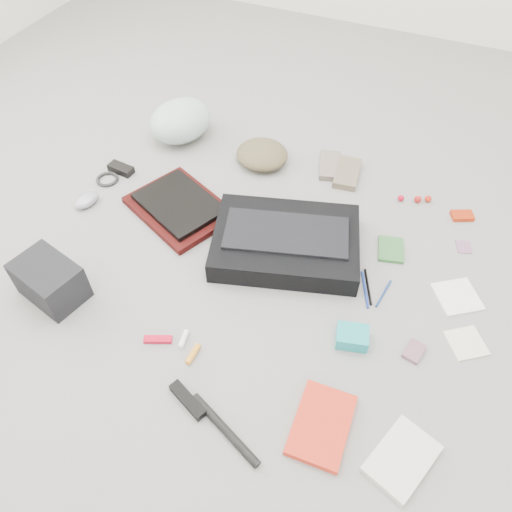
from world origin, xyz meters
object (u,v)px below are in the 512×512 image
at_px(laptop, 179,204).
at_px(accordion_wallet, 352,337).
at_px(camera_bag, 50,281).
at_px(messenger_bag, 286,242).
at_px(book_red, 322,425).
at_px(bike_helmet, 181,121).

height_order(laptop, accordion_wallet, same).
relative_size(camera_bag, accordion_wallet, 2.20).
bearing_deg(messenger_bag, book_red, -76.36).
height_order(messenger_bag, book_red, messenger_bag).
bearing_deg(book_red, laptop, 140.08).
height_order(messenger_bag, laptop, messenger_bag).
relative_size(laptop, camera_bag, 1.49).
height_order(book_red, accordion_wallet, accordion_wallet).
distance_m(messenger_bag, book_red, 0.66).
relative_size(messenger_bag, book_red, 2.28).
bearing_deg(book_red, accordion_wallet, 87.89).
xyz_separation_m(laptop, bike_helmet, (-0.22, 0.43, 0.05)).
relative_size(messenger_bag, bike_helmet, 1.76).
bearing_deg(laptop, accordion_wallet, 3.29).
xyz_separation_m(camera_bag, book_red, (0.97, -0.08, -0.06)).
bearing_deg(camera_bag, bike_helmet, 106.18).
bearing_deg(accordion_wallet, camera_bag, 178.44).
bearing_deg(messenger_bag, bike_helmet, 129.73).
bearing_deg(messenger_bag, accordion_wallet, -56.09).
relative_size(book_red, accordion_wallet, 2.30).
relative_size(camera_bag, book_red, 0.95).
bearing_deg(accordion_wallet, laptop, 144.59).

